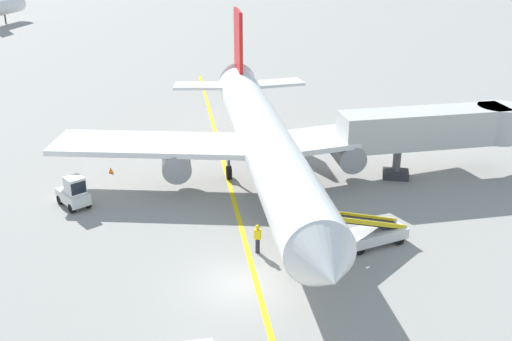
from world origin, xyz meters
TOP-DOWN VIEW (x-y plane):
  - ground_plane at (0.00, 0.00)m, footprint 300.00×300.00m
  - taxi_line_yellow at (-0.91, 5.00)m, footprint 26.73×75.60m
  - airliner at (-1.09, 12.40)m, footprint 27.56×34.27m
  - jet_bridge at (10.85, 16.67)m, footprint 12.93×7.22m
  - baggage_tug_near_wing at (-12.24, 6.77)m, footprint 2.69×2.50m
  - belt_loader_forward_hold at (6.35, 5.28)m, footprint 4.78×3.95m
  - ground_crew_marshaller at (0.26, 3.23)m, footprint 0.36×0.24m
  - safety_cone_nose_left at (-12.30, 12.49)m, footprint 0.36×0.36m
  - safety_cone_nose_right at (-6.87, 12.30)m, footprint 0.36×0.36m
  - safety_cone_wingtip_left at (0.99, 6.79)m, footprint 0.36×0.36m
  - distant_aircraft_far_left at (-60.05, 75.70)m, footprint 3.00×10.10m

SIDE VIEW (x-z plane):
  - ground_plane at x=0.00m, z-range 0.00..0.00m
  - taxi_line_yellow at x=-0.91m, z-range 0.00..0.01m
  - safety_cone_nose_left at x=-12.30m, z-range 0.00..0.44m
  - safety_cone_nose_right at x=-6.87m, z-range 0.00..0.44m
  - safety_cone_wingtip_left at x=0.99m, z-range 0.00..0.44m
  - belt_loader_forward_hold at x=6.35m, z-range -0.52..2.07m
  - ground_crew_marshaller at x=0.26m, z-range 0.06..1.76m
  - baggage_tug_near_wing at x=-12.24m, z-range -0.12..1.98m
  - distant_aircraft_far_left at x=-60.05m, z-range -1.18..7.62m
  - airliner at x=-1.09m, z-range -1.63..8.47m
  - jet_bridge at x=10.85m, z-range 1.12..5.97m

